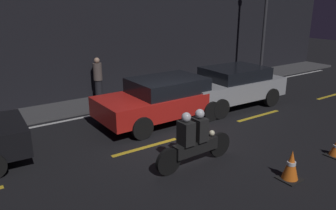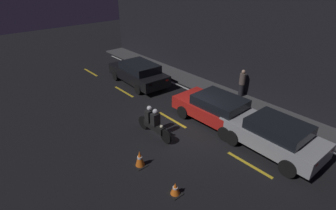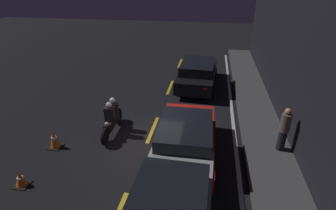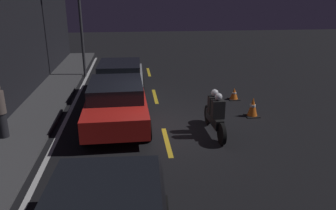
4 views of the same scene
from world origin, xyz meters
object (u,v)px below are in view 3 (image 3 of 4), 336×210
at_px(van_black, 198,73).
at_px(pedestrian, 284,129).
at_px(hatchback_silver, 170,209).
at_px(traffic_cone_mid, 20,179).
at_px(traffic_cone_near, 54,139).
at_px(taxi_red, 185,138).
at_px(motorcycle, 112,117).

height_order(van_black, pedestrian, pedestrian).
height_order(van_black, hatchback_silver, van_black).
distance_m(van_black, traffic_cone_mid, 9.83).
relative_size(van_black, hatchback_silver, 1.14).
height_order(hatchback_silver, pedestrian, pedestrian).
bearing_deg(hatchback_silver, traffic_cone_mid, 81.13).
bearing_deg(traffic_cone_near, traffic_cone_mid, 1.67).
distance_m(taxi_red, traffic_cone_near, 4.74).
xyz_separation_m(taxi_red, hatchback_silver, (2.99, -0.04, 0.02)).
distance_m(hatchback_silver, pedestrian, 5.09).
bearing_deg(pedestrian, traffic_cone_near, -82.36).
bearing_deg(motorcycle, traffic_cone_near, -53.06).
height_order(hatchback_silver, traffic_cone_near, hatchback_silver).
height_order(van_black, traffic_cone_near, van_black).
xyz_separation_m(traffic_cone_near, pedestrian, (-1.07, 7.99, 0.58)).
xyz_separation_m(van_black, traffic_cone_mid, (8.65, -4.64, -0.54)).
height_order(taxi_red, hatchback_silver, hatchback_silver).
height_order(van_black, taxi_red, van_black).
xyz_separation_m(hatchback_silver, traffic_cone_near, (-2.78, -4.67, -0.45)).
height_order(taxi_red, pedestrian, pedestrian).
relative_size(taxi_red, pedestrian, 2.62).
bearing_deg(traffic_cone_near, hatchback_silver, 59.18).
distance_m(van_black, traffic_cone_near, 8.20).
bearing_deg(hatchback_silver, pedestrian, -39.40).
relative_size(hatchback_silver, motorcycle, 1.85).
relative_size(van_black, pedestrian, 2.90).
bearing_deg(traffic_cone_mid, traffic_cone_near, -178.33).
xyz_separation_m(van_black, motorcycle, (5.36, -2.99, -0.12)).
relative_size(hatchback_silver, traffic_cone_mid, 8.53).
xyz_separation_m(taxi_red, motorcycle, (-1.14, -3.00, -0.11)).
distance_m(hatchback_silver, traffic_cone_near, 5.45).
relative_size(van_black, motorcycle, 2.11).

